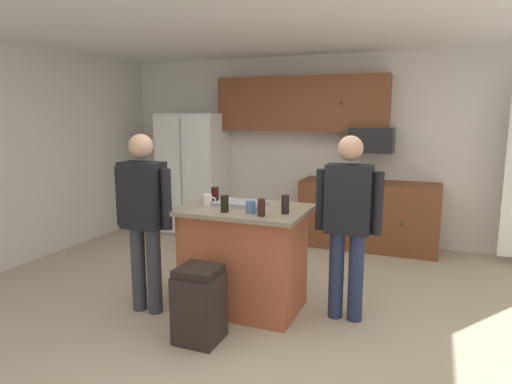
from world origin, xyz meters
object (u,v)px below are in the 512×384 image
refrigerator (194,173)px  glass_pilsner (215,195)px  glass_short_whisky (225,204)px  glass_stout_tall (285,205)px  person_host_foreground (144,212)px  kitchen_island (244,258)px  mug_ceramic_white (208,200)px  mug_blue_stoneware (251,207)px  person_guest_by_door (348,216)px  tumbler_amber (261,208)px  serving_tray (241,204)px  trash_bin (199,304)px  microwave_over_range (372,140)px

refrigerator → glass_pilsner: refrigerator is taller
glass_pilsner → glass_short_whisky: bearing=-51.0°
glass_stout_tall → person_host_foreground: bearing=-166.7°
kitchen_island → glass_stout_tall: bearing=-13.6°
refrigerator → mug_ceramic_white: (1.48, -2.34, 0.11)m
kitchen_island → mug_blue_stoneware: (0.15, -0.19, 0.53)m
person_guest_by_door → glass_short_whisky: person_guest_by_door is taller
person_guest_by_door → mug_blue_stoneware: bearing=14.7°
person_guest_by_door → mug_blue_stoneware: 0.83m
tumbler_amber → person_guest_by_door: bearing=30.9°
person_host_foreground → mug_blue_stoneware: (0.95, 0.20, 0.08)m
glass_stout_tall → refrigerator: bearing=133.1°
refrigerator → person_host_foreground: bearing=-69.3°
kitchen_island → serving_tray: 0.50m
person_host_foreground → glass_short_whisky: size_ratio=11.27×
glass_short_whisky → mug_blue_stoneware: (0.23, 0.04, -0.02)m
tumbler_amber → mug_ceramic_white: 0.64m
tumbler_amber → trash_bin: size_ratio=0.23×
kitchen_island → mug_blue_stoneware: mug_blue_stoneware is taller
kitchen_island → mug_blue_stoneware: bearing=-51.8°
serving_tray → kitchen_island: bearing=-48.2°
person_host_foreground → mug_blue_stoneware: size_ratio=12.99×
person_host_foreground → glass_stout_tall: person_host_foreground is taller
mug_blue_stoneware → person_host_foreground: bearing=-168.0°
serving_tray → glass_stout_tall: bearing=-18.1°
glass_pilsner → glass_stout_tall: bearing=-13.2°
mug_blue_stoneware → trash_bin: bearing=-115.3°
person_host_foreground → mug_ceramic_white: (0.46, 0.33, 0.08)m
serving_tray → tumbler_amber: bearing=-44.3°
person_guest_by_door → glass_stout_tall: bearing=17.2°
kitchen_island → glass_short_whisky: glass_short_whisky is taller
mug_blue_stoneware → glass_pilsner: 0.54m
glass_short_whisky → tumbler_amber: size_ratio=1.01×
glass_stout_tall → mug_blue_stoneware: glass_stout_tall is taller
kitchen_island → serving_tray: serving_tray is taller
person_host_foreground → serving_tray: bearing=4.3°
mug_blue_stoneware → person_guest_by_door: bearing=22.5°
mug_blue_stoneware → trash_bin: mug_blue_stoneware is taller
person_guest_by_door → trash_bin: (-1.00, -0.82, -0.62)m
person_guest_by_door → trash_bin: size_ratio=2.65×
glass_short_whisky → mug_ceramic_white: size_ratio=1.12×
person_host_foreground → glass_stout_tall: bearing=-12.9°
person_guest_by_door → person_host_foreground: bearing=9.0°
glass_stout_tall → microwave_over_range: bearing=81.7°
person_guest_by_door → person_host_foreground: person_host_foreground is taller
serving_tray → trash_bin: bearing=-93.1°
kitchen_island → refrigerator: bearing=128.4°
person_guest_by_door → mug_blue_stoneware: person_guest_by_door is taller
microwave_over_range → mug_blue_stoneware: size_ratio=4.49×
trash_bin → microwave_over_range: bearing=74.2°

